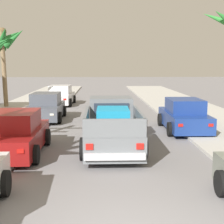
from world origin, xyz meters
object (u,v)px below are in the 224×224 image
at_px(car_left_near, 15,134).
at_px(palm_tree_left_back, 1,42).
at_px(car_right_mid, 184,116).
at_px(pickup_truck, 112,127).
at_px(car_right_near, 61,96).
at_px(car_right_far, 46,107).

xyz_separation_m(car_left_near, palm_tree_left_back, (-3.99, 12.79, 4.00)).
bearing_deg(car_left_near, car_right_mid, 30.06).
relative_size(car_left_near, car_right_mid, 1.00).
xyz_separation_m(pickup_truck, car_right_mid, (3.55, 3.30, -0.11)).
height_order(car_right_near, palm_tree_left_back, palm_tree_left_back).
height_order(pickup_truck, car_right_mid, pickup_truck).
distance_m(car_left_near, car_right_mid, 8.06).
bearing_deg(car_right_near, pickup_truck, -75.75).
relative_size(car_left_near, palm_tree_left_back, 0.74).
relative_size(car_left_near, car_right_near, 0.99).
distance_m(pickup_truck, car_right_near, 14.48).
xyz_separation_m(pickup_truck, car_left_near, (-3.42, -0.74, -0.11)).
xyz_separation_m(car_right_near, palm_tree_left_back, (-3.85, -1.99, 4.00)).
bearing_deg(pickup_truck, car_right_far, 117.55).
bearing_deg(car_right_near, car_right_far, -89.90).
height_order(car_left_near, car_right_far, same).
xyz_separation_m(car_left_near, car_right_near, (-0.14, 14.78, 0.00)).
relative_size(pickup_truck, car_left_near, 1.22).
height_order(pickup_truck, car_left_near, pickup_truck).
relative_size(car_left_near, car_right_far, 1.00).
xyz_separation_m(car_right_near, car_right_mid, (7.12, -10.74, 0.00)).
bearing_deg(car_right_mid, pickup_truck, -137.14).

